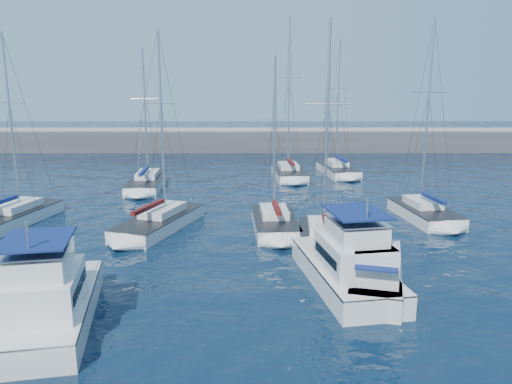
{
  "coord_description": "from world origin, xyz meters",
  "views": [
    {
      "loc": [
        0.12,
        -24.45,
        10.37
      ],
      "look_at": [
        0.17,
        8.79,
        3.0
      ],
      "focal_mm": 35.0,
      "sensor_mm": 36.0,
      "label": 1
    }
  ],
  "objects_px": {
    "motor_yacht_stbd_outer": "(376,280)",
    "sailboat_mid_c": "(275,223)",
    "sailboat_mid_b": "(160,222)",
    "sailboat_back_b": "(289,173)",
    "motor_yacht_port_inner": "(48,303)",
    "sailboat_back_a": "(147,182)",
    "motor_yacht_port_outer": "(16,306)",
    "sailboat_mid_d": "(324,239)",
    "sailboat_mid_e": "(424,212)",
    "sailboat_back_c": "(338,170)",
    "motor_yacht_stbd_inner": "(348,267)",
    "sailboat_mid_a": "(13,217)"
  },
  "relations": [
    {
      "from": "sailboat_mid_a",
      "to": "sailboat_mid_b",
      "type": "xyz_separation_m",
      "value": [
        11.18,
        -1.34,
        -0.0
      ]
    },
    {
      "from": "sailboat_mid_c",
      "to": "sailboat_back_c",
      "type": "relative_size",
      "value": 0.81
    },
    {
      "from": "motor_yacht_port_outer",
      "to": "sailboat_mid_b",
      "type": "bearing_deg",
      "value": 66.85
    },
    {
      "from": "sailboat_mid_b",
      "to": "sailboat_back_c",
      "type": "relative_size",
      "value": 0.92
    },
    {
      "from": "motor_yacht_stbd_inner",
      "to": "motor_yacht_stbd_outer",
      "type": "height_order",
      "value": "motor_yacht_stbd_inner"
    },
    {
      "from": "motor_yacht_stbd_inner",
      "to": "sailboat_mid_c",
      "type": "height_order",
      "value": "sailboat_mid_c"
    },
    {
      "from": "sailboat_mid_e",
      "to": "motor_yacht_port_outer",
      "type": "bearing_deg",
      "value": -151.51
    },
    {
      "from": "motor_yacht_port_inner",
      "to": "sailboat_back_c",
      "type": "bearing_deg",
      "value": 52.62
    },
    {
      "from": "motor_yacht_port_inner",
      "to": "motor_yacht_stbd_inner",
      "type": "distance_m",
      "value": 14.27
    },
    {
      "from": "motor_yacht_port_inner",
      "to": "sailboat_back_c",
      "type": "height_order",
      "value": "sailboat_back_c"
    },
    {
      "from": "sailboat_mid_e",
      "to": "motor_yacht_port_inner",
      "type": "bearing_deg",
      "value": -149.48
    },
    {
      "from": "motor_yacht_stbd_outer",
      "to": "sailboat_mid_a",
      "type": "bearing_deg",
      "value": 165.96
    },
    {
      "from": "motor_yacht_port_outer",
      "to": "motor_yacht_stbd_outer",
      "type": "distance_m",
      "value": 16.43
    },
    {
      "from": "sailboat_mid_d",
      "to": "sailboat_mid_e",
      "type": "height_order",
      "value": "sailboat_mid_e"
    },
    {
      "from": "sailboat_back_b",
      "to": "motor_yacht_port_inner",
      "type": "bearing_deg",
      "value": -114.47
    },
    {
      "from": "motor_yacht_stbd_inner",
      "to": "sailboat_back_a",
      "type": "distance_m",
      "value": 29.38
    },
    {
      "from": "sailboat_back_c",
      "to": "motor_yacht_port_outer",
      "type": "bearing_deg",
      "value": -125.76
    },
    {
      "from": "motor_yacht_stbd_outer",
      "to": "sailboat_back_b",
      "type": "xyz_separation_m",
      "value": [
        -2.17,
        31.44,
        -0.39
      ]
    },
    {
      "from": "motor_yacht_stbd_inner",
      "to": "sailboat_mid_e",
      "type": "height_order",
      "value": "sailboat_mid_e"
    },
    {
      "from": "motor_yacht_port_inner",
      "to": "motor_yacht_port_outer",
      "type": "bearing_deg",
      "value": 163.46
    },
    {
      "from": "motor_yacht_port_outer",
      "to": "sailboat_back_b",
      "type": "relative_size",
      "value": 0.36
    },
    {
      "from": "sailboat_mid_c",
      "to": "sailboat_back_a",
      "type": "distance_m",
      "value": 19.14
    },
    {
      "from": "sailboat_back_a",
      "to": "sailboat_back_b",
      "type": "height_order",
      "value": "sailboat_back_b"
    },
    {
      "from": "motor_yacht_stbd_outer",
      "to": "sailboat_back_c",
      "type": "distance_m",
      "value": 33.79
    },
    {
      "from": "sailboat_mid_e",
      "to": "sailboat_back_c",
      "type": "height_order",
      "value": "sailboat_mid_e"
    },
    {
      "from": "sailboat_back_a",
      "to": "sailboat_mid_c",
      "type": "bearing_deg",
      "value": -53.64
    },
    {
      "from": "motor_yacht_port_inner",
      "to": "motor_yacht_stbd_inner",
      "type": "relative_size",
      "value": 0.97
    },
    {
      "from": "motor_yacht_stbd_inner",
      "to": "sailboat_mid_e",
      "type": "bearing_deg",
      "value": 47.68
    },
    {
      "from": "sailboat_mid_e",
      "to": "sailboat_back_b",
      "type": "distance_m",
      "value": 19.46
    },
    {
      "from": "motor_yacht_port_outer",
      "to": "sailboat_back_a",
      "type": "xyz_separation_m",
      "value": [
        -0.52,
        29.05,
        -0.44
      ]
    },
    {
      "from": "motor_yacht_stbd_outer",
      "to": "sailboat_mid_e",
      "type": "height_order",
      "value": "sailboat_mid_e"
    },
    {
      "from": "motor_yacht_stbd_outer",
      "to": "sailboat_mid_b",
      "type": "relative_size",
      "value": 0.42
    },
    {
      "from": "motor_yacht_port_outer",
      "to": "sailboat_mid_a",
      "type": "height_order",
      "value": "sailboat_mid_a"
    },
    {
      "from": "sailboat_mid_d",
      "to": "sailboat_back_b",
      "type": "distance_m",
      "value": 23.63
    },
    {
      "from": "sailboat_mid_d",
      "to": "sailboat_mid_e",
      "type": "distance_m",
      "value": 10.79
    },
    {
      "from": "sailboat_mid_b",
      "to": "sailboat_mid_d",
      "type": "xyz_separation_m",
      "value": [
        11.31,
        -4.09,
        0.01
      ]
    },
    {
      "from": "sailboat_mid_a",
      "to": "sailboat_back_c",
      "type": "distance_m",
      "value": 34.21
    },
    {
      "from": "motor_yacht_port_outer",
      "to": "sailboat_mid_a",
      "type": "distance_m",
      "value": 17.81
    },
    {
      "from": "motor_yacht_port_inner",
      "to": "sailboat_mid_c",
      "type": "xyz_separation_m",
      "value": [
        10.24,
        14.48,
        -0.63
      ]
    },
    {
      "from": "motor_yacht_stbd_outer",
      "to": "sailboat_mid_c",
      "type": "height_order",
      "value": "sailboat_mid_c"
    },
    {
      "from": "sailboat_mid_a",
      "to": "sailboat_mid_b",
      "type": "height_order",
      "value": "sailboat_mid_b"
    },
    {
      "from": "motor_yacht_stbd_inner",
      "to": "sailboat_mid_b",
      "type": "relative_size",
      "value": 0.66
    },
    {
      "from": "sailboat_mid_c",
      "to": "sailboat_mid_a",
      "type": "bearing_deg",
      "value": 171.35
    },
    {
      "from": "motor_yacht_port_outer",
      "to": "sailboat_back_a",
      "type": "bearing_deg",
      "value": 81.06
    },
    {
      "from": "motor_yacht_port_outer",
      "to": "sailboat_back_c",
      "type": "distance_m",
      "value": 41.41
    },
    {
      "from": "sailboat_mid_c",
      "to": "sailboat_mid_e",
      "type": "height_order",
      "value": "sailboat_mid_e"
    },
    {
      "from": "motor_yacht_stbd_inner",
      "to": "sailboat_back_a",
      "type": "xyz_separation_m",
      "value": [
        -15.59,
        24.9,
        -0.63
      ]
    },
    {
      "from": "motor_yacht_port_outer",
      "to": "sailboat_mid_a",
      "type": "bearing_deg",
      "value": 105.79
    },
    {
      "from": "sailboat_mid_c",
      "to": "sailboat_mid_e",
      "type": "distance_m",
      "value": 11.97
    },
    {
      "from": "sailboat_mid_e",
      "to": "sailboat_back_a",
      "type": "xyz_separation_m",
      "value": [
        -23.86,
        11.9,
        -0.04
      ]
    }
  ]
}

